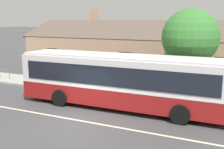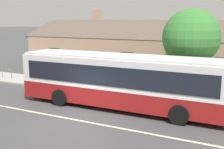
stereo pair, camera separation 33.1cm
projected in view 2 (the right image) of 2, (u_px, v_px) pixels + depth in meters
name	position (u px, v px, depth m)	size (l,w,h in m)	color
ground_plane	(74.00, 120.00, 14.40)	(300.00, 300.00, 0.00)	#424244
sidewalk_far	(122.00, 92.00, 19.65)	(60.00, 3.00, 0.15)	#9E9E99
lane_divider_stripe	(74.00, 119.00, 14.40)	(60.00, 0.16, 0.01)	beige
community_building	(145.00, 55.00, 25.47)	(20.66, 8.35, 6.07)	tan
transit_bus	(120.00, 80.00, 16.09)	(12.20, 2.87, 3.07)	maroon
bench_by_building	(36.00, 76.00, 22.71)	(1.61, 0.51, 0.94)	brown
bench_down_street	(75.00, 80.00, 21.26)	(1.79, 0.51, 0.94)	brown
street_tree_primary	(191.00, 38.00, 17.54)	(3.59, 3.59, 5.75)	#4C3828
bike_rack	(7.00, 72.00, 23.89)	(1.16, 0.06, 0.78)	slate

